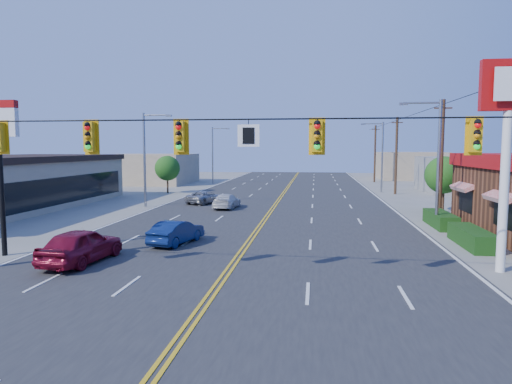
# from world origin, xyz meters

# --- Properties ---
(ground) EXTENTS (160.00, 160.00, 0.00)m
(ground) POSITION_xyz_m (0.00, 0.00, 0.00)
(ground) COLOR gray
(ground) RESTS_ON ground
(road) EXTENTS (20.00, 120.00, 0.06)m
(road) POSITION_xyz_m (0.00, 20.00, 0.03)
(road) COLOR #2D2D30
(road) RESTS_ON ground
(signal_span) EXTENTS (24.32, 0.34, 9.00)m
(signal_span) POSITION_xyz_m (-0.12, 0.00, 4.89)
(signal_span) COLOR #47301E
(signal_span) RESTS_ON ground
(kfc_pylon) EXTENTS (2.20, 0.36, 8.50)m
(kfc_pylon) POSITION_xyz_m (11.00, 4.00, 6.04)
(kfc_pylon) COLOR white
(kfc_pylon) RESTS_ON ground
(streetlight_se) EXTENTS (2.55, 0.25, 8.00)m
(streetlight_se) POSITION_xyz_m (10.79, 14.00, 4.51)
(streetlight_se) COLOR gray
(streetlight_se) RESTS_ON ground
(streetlight_ne) EXTENTS (2.55, 0.25, 8.00)m
(streetlight_ne) POSITION_xyz_m (10.79, 38.00, 4.51)
(streetlight_ne) COLOR gray
(streetlight_ne) RESTS_ON ground
(streetlight_sw) EXTENTS (2.55, 0.25, 8.00)m
(streetlight_sw) POSITION_xyz_m (-10.79, 22.00, 4.51)
(streetlight_sw) COLOR gray
(streetlight_sw) RESTS_ON ground
(streetlight_nw) EXTENTS (2.55, 0.25, 8.00)m
(streetlight_nw) POSITION_xyz_m (-10.79, 48.00, 4.51)
(streetlight_nw) COLOR gray
(streetlight_nw) RESTS_ON ground
(utility_pole_near) EXTENTS (0.28, 0.28, 8.40)m
(utility_pole_near) POSITION_xyz_m (12.20, 18.00, 4.20)
(utility_pole_near) COLOR #47301E
(utility_pole_near) RESTS_ON ground
(utility_pole_mid) EXTENTS (0.28, 0.28, 8.40)m
(utility_pole_mid) POSITION_xyz_m (12.20, 36.00, 4.20)
(utility_pole_mid) COLOR #47301E
(utility_pole_mid) RESTS_ON ground
(utility_pole_far) EXTENTS (0.28, 0.28, 8.40)m
(utility_pole_far) POSITION_xyz_m (12.20, 54.00, 4.20)
(utility_pole_far) COLOR #47301E
(utility_pole_far) RESTS_ON ground
(tree_kfc_rear) EXTENTS (2.94, 2.94, 4.41)m
(tree_kfc_rear) POSITION_xyz_m (13.50, 22.00, 2.93)
(tree_kfc_rear) COLOR #47301E
(tree_kfc_rear) RESTS_ON ground
(tree_west) EXTENTS (2.80, 2.80, 4.20)m
(tree_west) POSITION_xyz_m (-13.00, 34.00, 2.79)
(tree_west) COLOR #47301E
(tree_west) RESTS_ON ground
(bld_east_mid) EXTENTS (12.00, 10.00, 4.00)m
(bld_east_mid) POSITION_xyz_m (22.00, 40.00, 2.00)
(bld_east_mid) COLOR gray
(bld_east_mid) RESTS_ON ground
(bld_west_far) EXTENTS (11.00, 12.00, 4.20)m
(bld_west_far) POSITION_xyz_m (-20.00, 48.00, 2.10)
(bld_west_far) COLOR tan
(bld_west_far) RESTS_ON ground
(bld_east_far) EXTENTS (10.00, 10.00, 4.40)m
(bld_east_far) POSITION_xyz_m (19.00, 62.00, 2.20)
(bld_east_far) COLOR tan
(bld_east_far) RESTS_ON ground
(car_magenta) EXTENTS (2.23, 4.63, 1.53)m
(car_magenta) POSITION_xyz_m (-6.59, 2.98, 0.76)
(car_magenta) COLOR maroon
(car_magenta) RESTS_ON ground
(car_blue) EXTENTS (2.18, 3.95, 1.23)m
(car_blue) POSITION_xyz_m (-3.68, 7.35, 0.62)
(car_blue) COLOR navy
(car_blue) RESTS_ON ground
(car_white) EXTENTS (1.92, 4.22, 1.20)m
(car_white) POSITION_xyz_m (-3.83, 21.64, 0.60)
(car_white) COLOR silver
(car_white) RESTS_ON ground
(car_silver) EXTENTS (3.40, 4.50, 1.14)m
(car_silver) POSITION_xyz_m (-6.33, 24.59, 0.57)
(car_silver) COLOR #99999D
(car_silver) RESTS_ON ground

